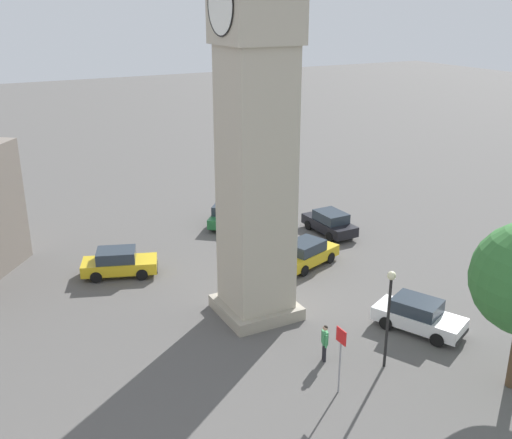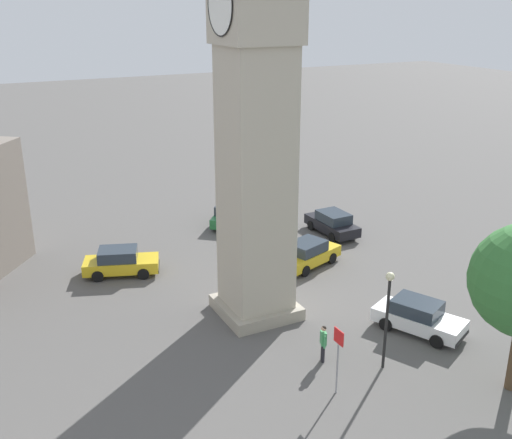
% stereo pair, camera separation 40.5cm
% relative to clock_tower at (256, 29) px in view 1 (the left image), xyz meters
% --- Properties ---
extents(ground_plane, '(200.00, 200.00, 0.00)m').
position_rel_clock_tower_xyz_m(ground_plane, '(-0.00, -0.00, -13.34)').
color(ground_plane, '#565451').
extents(clock_tower, '(4.29, 4.29, 22.76)m').
position_rel_clock_tower_xyz_m(clock_tower, '(0.00, 0.00, 0.00)').
color(clock_tower, '#A59C89').
rests_on(clock_tower, ground).
extents(car_blue_kerb, '(4.26, 3.93, 1.53)m').
position_rel_clock_tower_xyz_m(car_blue_kerb, '(-12.01, 4.08, -12.57)').
color(car_blue_kerb, '#236B38').
rests_on(car_blue_kerb, ground).
extents(car_red_corner, '(2.95, 4.45, 1.53)m').
position_rel_clock_tower_xyz_m(car_red_corner, '(-3.64, 5.20, -12.57)').
color(car_red_corner, gold).
rests_on(car_red_corner, ground).
extents(car_white_side, '(2.98, 4.46, 1.53)m').
position_rel_clock_tower_xyz_m(car_white_side, '(-7.39, -4.74, -12.57)').
color(car_white_side, gold).
rests_on(car_white_side, ground).
extents(car_black_far, '(4.45, 3.29, 1.53)m').
position_rel_clock_tower_xyz_m(car_black_far, '(4.98, 5.87, -12.57)').
color(car_black_far, white).
rests_on(car_black_far, ground).
extents(car_green_alley, '(4.17, 1.90, 1.53)m').
position_rel_clock_tower_xyz_m(car_green_alley, '(-7.27, 9.31, -12.57)').
color(car_green_alley, black).
rests_on(car_green_alley, ground).
extents(pedestrian, '(0.53, 0.33, 1.69)m').
position_rel_clock_tower_xyz_m(pedestrian, '(5.08, 0.60, -12.33)').
color(pedestrian, black).
rests_on(pedestrian, ground).
extents(lamp_post, '(0.36, 0.36, 4.37)m').
position_rel_clock_tower_xyz_m(lamp_post, '(6.61, 2.61, -10.35)').
color(lamp_post, black).
rests_on(lamp_post, ground).
extents(road_sign, '(0.60, 0.07, 2.80)m').
position_rel_clock_tower_xyz_m(road_sign, '(7.17, -0.13, -11.44)').
color(road_sign, gray).
rests_on(road_sign, ground).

